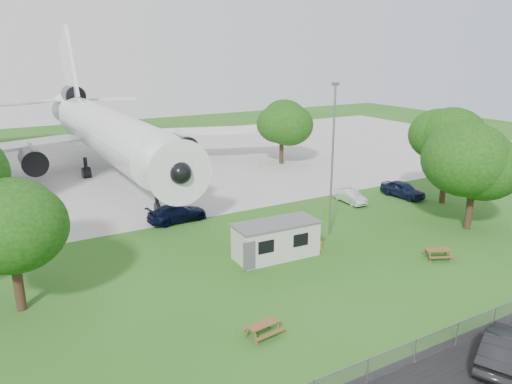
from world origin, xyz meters
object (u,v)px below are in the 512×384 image
picnic_west (263,336)px  picnic_east (437,259)px  car_centre_sedan (504,349)px  airliner (105,130)px  site_cabin (276,240)px

picnic_west → picnic_east: size_ratio=1.00×
picnic_west → picnic_east: (15.94, 2.21, 0.00)m
car_centre_sedan → picnic_west: bearing=23.7°
picnic_east → car_centre_sedan: (-7.25, -10.04, 0.81)m
picnic_east → airliner: bearing=135.2°
airliner → car_centre_sedan: airliner is taller
car_centre_sedan → picnic_east: bearing=-60.1°
airliner → picnic_west: (-2.08, -39.69, -5.27)m
picnic_west → car_centre_sedan: 11.72m
site_cabin → picnic_east: 11.68m
site_cabin → picnic_west: 10.57m
picnic_west → site_cabin: bearing=47.3°
airliner → car_centre_sedan: bearing=-82.1°
site_cabin → picnic_east: size_ratio=3.78×
airliner → picnic_west: 40.09m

